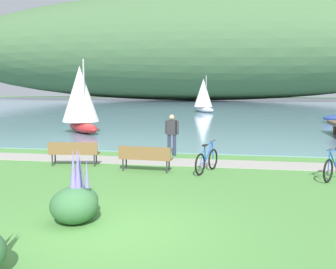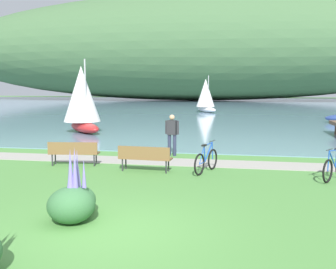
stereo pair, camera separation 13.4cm
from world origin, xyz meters
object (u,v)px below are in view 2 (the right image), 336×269
object	(u,v)px
park_bench_further_along	(145,156)
sailboat_toward_hillside	(206,95)
park_bench_near_camera	(74,151)
bicycle_leaning_near_bench	(334,167)
person_at_shoreline	(172,132)
bicycle_beside_path	(206,161)
sailboat_nearest_to_shore	(82,98)

from	to	relation	value
park_bench_further_along	sailboat_toward_hillside	world-z (taller)	sailboat_toward_hillside
park_bench_near_camera	sailboat_toward_hillside	xyz separation A→B (m)	(2.07, 30.01, 1.39)
bicycle_leaning_near_bench	park_bench_near_camera	bearing A→B (deg)	176.16
park_bench_near_camera	person_at_shoreline	bearing A→B (deg)	40.40
park_bench_near_camera	bicycle_beside_path	world-z (taller)	bicycle_beside_path
bicycle_leaning_near_bench	person_at_shoreline	bearing A→B (deg)	149.90
park_bench_further_along	bicycle_beside_path	world-z (taller)	bicycle_beside_path
bicycle_beside_path	sailboat_nearest_to_shore	bearing A→B (deg)	130.82
park_bench_further_along	person_at_shoreline	bearing A→B (deg)	83.53
park_bench_near_camera	person_at_shoreline	xyz separation A→B (m)	(3.15, 2.68, 0.46)
sailboat_toward_hillside	park_bench_near_camera	bearing A→B (deg)	-93.95
bicycle_beside_path	sailboat_nearest_to_shore	distance (m)	13.16
bicycle_beside_path	bicycle_leaning_near_bench	bearing A→B (deg)	-5.12
bicycle_leaning_near_bench	bicycle_beside_path	xyz separation A→B (m)	(-3.96, 0.35, 0.00)
park_bench_near_camera	sailboat_nearest_to_shore	distance (m)	10.45
bicycle_leaning_near_bench	sailboat_toward_hillside	bearing A→B (deg)	102.37
park_bench_near_camera	sailboat_nearest_to_shore	bearing A→B (deg)	111.01
person_at_shoreline	bicycle_beside_path	bearing A→B (deg)	-60.04
bicycle_leaning_near_bench	bicycle_beside_path	bearing A→B (deg)	174.88
park_bench_near_camera	bicycle_leaning_near_bench	world-z (taller)	bicycle_leaning_near_bench
sailboat_nearest_to_shore	person_at_shoreline	bearing A→B (deg)	-45.46
bicycle_beside_path	person_at_shoreline	world-z (taller)	person_at_shoreline
park_bench_near_camera	bicycle_beside_path	bearing A→B (deg)	-2.78
bicycle_leaning_near_bench	bicycle_beside_path	size ratio (longest dim) A/B	0.91
park_bench_further_along	person_at_shoreline	size ratio (longest dim) A/B	1.07
sailboat_nearest_to_shore	sailboat_toward_hillside	size ratio (longest dim) A/B	1.12
bicycle_beside_path	person_at_shoreline	bearing A→B (deg)	119.96
park_bench_further_along	bicycle_leaning_near_bench	distance (m)	6.00
bicycle_leaning_near_bench	person_at_shoreline	xyz separation A→B (m)	(-5.64, 3.27, 0.58)
park_bench_near_camera	park_bench_further_along	bearing A→B (deg)	-10.79
park_bench_near_camera	park_bench_further_along	distance (m)	2.83
park_bench_near_camera	sailboat_nearest_to_shore	size ratio (longest dim) A/B	0.42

